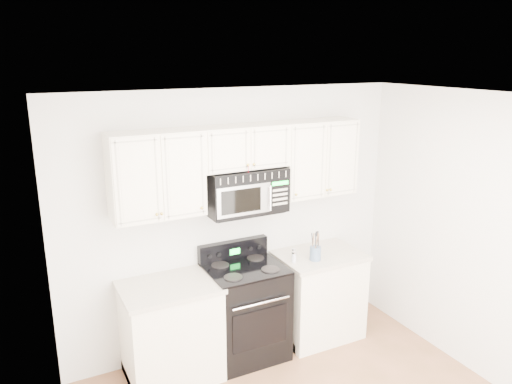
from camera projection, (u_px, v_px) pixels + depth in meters
room at (341, 294)px, 3.43m from camera, size 3.51×3.51×2.61m
base_cabinet_left at (171, 334)px, 4.55m from camera, size 0.86×0.65×0.92m
base_cabinet_right at (318, 297)px, 5.25m from camera, size 0.86×0.65×0.92m
range at (245, 310)px, 4.87m from camera, size 0.73×0.66×1.11m
upper_cabinets at (242, 161)px, 4.62m from camera, size 2.44×0.37×0.75m
microwave at (245, 190)px, 4.68m from camera, size 0.76×0.43×0.42m
utensil_crock at (315, 253)px, 4.94m from camera, size 0.11×0.11×0.30m
shaker_salt at (294, 257)px, 4.88m from camera, size 0.05×0.05×0.11m
shaker_pepper at (294, 253)px, 5.00m from camera, size 0.04×0.04×0.10m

